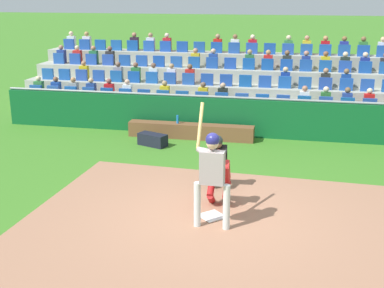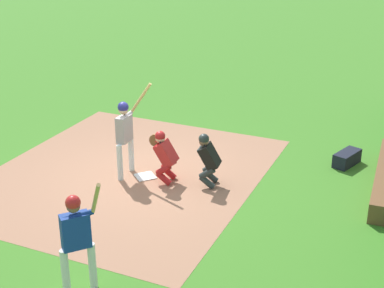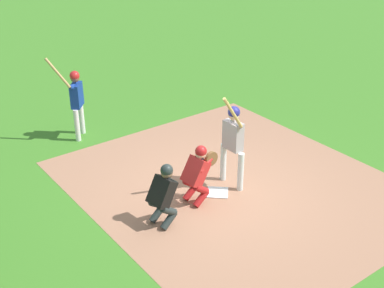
{
  "view_description": "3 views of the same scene",
  "coord_description": "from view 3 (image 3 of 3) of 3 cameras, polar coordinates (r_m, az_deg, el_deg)",
  "views": [
    {
      "loc": [
        -1.5,
        9.09,
        4.28
      ],
      "look_at": [
        0.57,
        -0.8,
        1.21
      ],
      "focal_mm": 48.22,
      "sensor_mm": 36.0,
      "label": 1
    },
    {
      "loc": [
        -10.75,
        -5.38,
        5.83
      ],
      "look_at": [
        0.02,
        -1.18,
        1.02
      ],
      "focal_mm": 52.59,
      "sensor_mm": 36.0,
      "label": 2
    },
    {
      "loc": [
        6.87,
        -6.39,
        5.88
      ],
      "look_at": [
        -0.42,
        -0.35,
        1.11
      ],
      "focal_mm": 48.79,
      "sensor_mm": 36.0,
      "label": 3
    }
  ],
  "objects": [
    {
      "name": "ground_plane",
      "position": [
        11.07,
        2.81,
        -5.37
      ],
      "size": [
        160.0,
        160.0,
        0.0
      ],
      "primitive_type": "plane",
      "color": "#3D7924"
    },
    {
      "name": "infield_dirt_patch",
      "position": [
        11.36,
        4.68,
        -4.49
      ],
      "size": [
        7.37,
        6.44,
        0.01
      ],
      "primitive_type": "cube",
      "rotation": [
        0.0,
        0.0,
        -0.05
      ],
      "color": "#A26F54",
      "rests_on": "ground_plane"
    },
    {
      "name": "home_plate_marker",
      "position": [
        11.06,
        2.81,
        -5.3
      ],
      "size": [
        0.62,
        0.62,
        0.02
      ],
      "primitive_type": "cube",
      "rotation": [
        0.0,
        0.0,
        0.79
      ],
      "color": "white",
      "rests_on": "infield_dirt_patch"
    },
    {
      "name": "batter_at_plate",
      "position": [
        10.82,
        4.51,
        0.73
      ],
      "size": [
        0.68,
        0.72,
        2.26
      ],
      "color": "silver",
      "rests_on": "ground_plane"
    },
    {
      "name": "catcher_crouching",
      "position": [
        10.43,
        0.65,
        -3.0
      ],
      "size": [
        0.47,
        0.71,
        1.26
      ],
      "color": "#A91A1B",
      "rests_on": "ground_plane"
    },
    {
      "name": "home_plate_umpire",
      "position": [
        9.79,
        -3.14,
        -5.32
      ],
      "size": [
        0.49,
        0.53,
        1.26
      ],
      "color": "#252D2C",
      "rests_on": "ground_plane"
    },
    {
      "name": "on_deck_batter",
      "position": [
        13.31,
        -12.54,
        5.06
      ],
      "size": [
        0.51,
        0.89,
        2.18
      ],
      "color": "silver",
      "rests_on": "ground_plane"
    }
  ]
}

